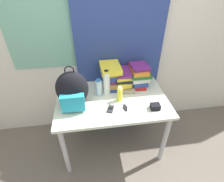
{
  "coord_description": "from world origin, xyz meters",
  "views": [
    {
      "loc": [
        -0.21,
        -1.04,
        1.84
      ],
      "look_at": [
        0.0,
        0.37,
        0.8
      ],
      "focal_mm": 28.0,
      "sensor_mm": 36.0,
      "label": 1
    }
  ],
  "objects_px": {
    "backpack": "(72,90)",
    "sunscreen_bottle": "(120,94)",
    "cell_phone": "(111,109)",
    "book_stack_center": "(123,79)",
    "water_bottle": "(99,88)",
    "camera_pouch": "(155,107)",
    "sports_bottle": "(107,83)",
    "wristwatch": "(125,108)",
    "book_stack_right": "(138,75)",
    "book_stack_left": "(110,76)",
    "sunglasses_case": "(128,91)"
  },
  "relations": [
    {
      "from": "cell_phone",
      "to": "book_stack_center",
      "type": "bearing_deg",
      "value": 63.24
    },
    {
      "from": "book_stack_left",
      "to": "sunglasses_case",
      "type": "bearing_deg",
      "value": -38.2
    },
    {
      "from": "camera_pouch",
      "to": "cell_phone",
      "type": "bearing_deg",
      "value": 173.29
    },
    {
      "from": "book_stack_right",
      "to": "sports_bottle",
      "type": "xyz_separation_m",
      "value": [
        -0.37,
        -0.11,
        0.01
      ]
    },
    {
      "from": "book_stack_right",
      "to": "wristwatch",
      "type": "xyz_separation_m",
      "value": [
        -0.22,
        -0.38,
        -0.12
      ]
    },
    {
      "from": "sunscreen_bottle",
      "to": "wristwatch",
      "type": "bearing_deg",
      "value": -75.38
    },
    {
      "from": "book_stack_left",
      "to": "camera_pouch",
      "type": "relative_size",
      "value": 2.95
    },
    {
      "from": "backpack",
      "to": "water_bottle",
      "type": "bearing_deg",
      "value": 26.59
    },
    {
      "from": "book_stack_right",
      "to": "cell_phone",
      "type": "distance_m",
      "value": 0.54
    },
    {
      "from": "camera_pouch",
      "to": "wristwatch",
      "type": "height_order",
      "value": "camera_pouch"
    },
    {
      "from": "sunscreen_bottle",
      "to": "sunglasses_case",
      "type": "bearing_deg",
      "value": 43.04
    },
    {
      "from": "book_stack_center",
      "to": "sunscreen_bottle",
      "type": "xyz_separation_m",
      "value": [
        -0.08,
        -0.25,
        -0.02
      ]
    },
    {
      "from": "backpack",
      "to": "camera_pouch",
      "type": "xyz_separation_m",
      "value": [
        0.77,
        -0.18,
        -0.15
      ]
    },
    {
      "from": "book_stack_center",
      "to": "camera_pouch",
      "type": "xyz_separation_m",
      "value": [
        0.23,
        -0.43,
        -0.07
      ]
    },
    {
      "from": "backpack",
      "to": "sunglasses_case",
      "type": "relative_size",
      "value": 2.74
    },
    {
      "from": "sunscreen_bottle",
      "to": "wristwatch",
      "type": "xyz_separation_m",
      "value": [
        0.03,
        -0.13,
        -0.07
      ]
    },
    {
      "from": "backpack",
      "to": "sunscreen_bottle",
      "type": "bearing_deg",
      "value": 0.39
    },
    {
      "from": "sunglasses_case",
      "to": "cell_phone",
      "type": "bearing_deg",
      "value": -133.69
    },
    {
      "from": "book_stack_left",
      "to": "sunglasses_case",
      "type": "height_order",
      "value": "book_stack_left"
    },
    {
      "from": "sports_bottle",
      "to": "camera_pouch",
      "type": "distance_m",
      "value": 0.55
    },
    {
      "from": "sports_bottle",
      "to": "camera_pouch",
      "type": "bearing_deg",
      "value": -36.68
    },
    {
      "from": "water_bottle",
      "to": "wristwatch",
      "type": "xyz_separation_m",
      "value": [
        0.23,
        -0.25,
        -0.09
      ]
    },
    {
      "from": "sports_bottle",
      "to": "camera_pouch",
      "type": "height_order",
      "value": "sports_bottle"
    },
    {
      "from": "water_bottle",
      "to": "sunscreen_bottle",
      "type": "bearing_deg",
      "value": -32.21
    },
    {
      "from": "sunscreen_bottle",
      "to": "cell_phone",
      "type": "xyz_separation_m",
      "value": [
        -0.11,
        -0.13,
        -0.07
      ]
    },
    {
      "from": "backpack",
      "to": "cell_phone",
      "type": "relative_size",
      "value": 3.88
    },
    {
      "from": "book_stack_right",
      "to": "cell_phone",
      "type": "relative_size",
      "value": 2.56
    },
    {
      "from": "sunscreen_bottle",
      "to": "sunglasses_case",
      "type": "distance_m",
      "value": 0.17
    },
    {
      "from": "backpack",
      "to": "sunscreen_bottle",
      "type": "xyz_separation_m",
      "value": [
        0.45,
        0.0,
        -0.1
      ]
    },
    {
      "from": "cell_phone",
      "to": "wristwatch",
      "type": "height_order",
      "value": "cell_phone"
    },
    {
      "from": "book_stack_left",
      "to": "book_stack_right",
      "type": "bearing_deg",
      "value": 0.09
    },
    {
      "from": "sunscreen_bottle",
      "to": "backpack",
      "type": "bearing_deg",
      "value": -179.61
    },
    {
      "from": "cell_phone",
      "to": "sunglasses_case",
      "type": "bearing_deg",
      "value": 46.31
    },
    {
      "from": "sunglasses_case",
      "to": "wristwatch",
      "type": "relative_size",
      "value": 1.52
    },
    {
      "from": "book_stack_right",
      "to": "camera_pouch",
      "type": "bearing_deg",
      "value": -82.35
    },
    {
      "from": "backpack",
      "to": "wristwatch",
      "type": "xyz_separation_m",
      "value": [
        0.49,
        -0.12,
        -0.17
      ]
    },
    {
      "from": "book_stack_right",
      "to": "camera_pouch",
      "type": "height_order",
      "value": "book_stack_right"
    },
    {
      "from": "book_stack_center",
      "to": "wristwatch",
      "type": "distance_m",
      "value": 0.39
    },
    {
      "from": "book_stack_left",
      "to": "camera_pouch",
      "type": "distance_m",
      "value": 0.58
    },
    {
      "from": "cell_phone",
      "to": "water_bottle",
      "type": "bearing_deg",
      "value": 109.09
    },
    {
      "from": "book_stack_center",
      "to": "cell_phone",
      "type": "distance_m",
      "value": 0.43
    },
    {
      "from": "water_bottle",
      "to": "cell_phone",
      "type": "distance_m",
      "value": 0.28
    },
    {
      "from": "water_bottle",
      "to": "sunglasses_case",
      "type": "distance_m",
      "value": 0.33
    },
    {
      "from": "book_stack_right",
      "to": "sports_bottle",
      "type": "distance_m",
      "value": 0.39
    },
    {
      "from": "book_stack_center",
      "to": "sports_bottle",
      "type": "bearing_deg",
      "value": -150.48
    },
    {
      "from": "book_stack_right",
      "to": "water_bottle",
      "type": "height_order",
      "value": "book_stack_right"
    },
    {
      "from": "sports_bottle",
      "to": "book_stack_right",
      "type": "bearing_deg",
      "value": 16.41
    },
    {
      "from": "book_stack_left",
      "to": "water_bottle",
      "type": "xyz_separation_m",
      "value": [
        -0.14,
        -0.12,
        -0.05
      ]
    },
    {
      "from": "backpack",
      "to": "camera_pouch",
      "type": "relative_size",
      "value": 4.56
    },
    {
      "from": "water_bottle",
      "to": "sports_bottle",
      "type": "bearing_deg",
      "value": 10.45
    }
  ]
}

